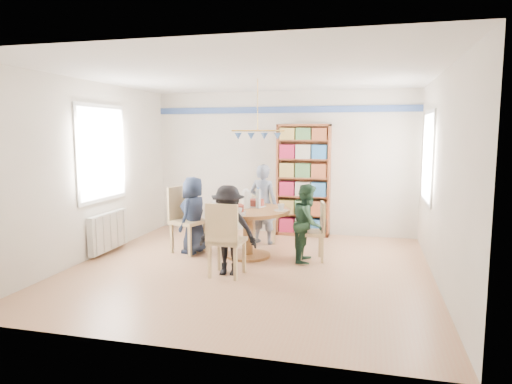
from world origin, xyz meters
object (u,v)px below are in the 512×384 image
(radiator, at_px, (109,231))
(chair_left, at_px, (184,216))
(person_far, at_px, (263,204))
(bookshelf, at_px, (303,181))
(person_near, at_px, (228,230))
(chair_right, at_px, (316,228))
(chair_far, at_px, (264,212))
(dining_table, at_px, (248,221))
(person_right, at_px, (308,223))
(chair_near, at_px, (225,237))
(person_left, at_px, (193,215))

(radiator, relative_size, chair_left, 0.94)
(person_far, xyz_separation_m, bookshelf, (0.58, 0.82, 0.33))
(radiator, relative_size, person_near, 0.82)
(chair_right, height_order, chair_far, chair_far)
(chair_left, height_order, chair_right, chair_left)
(chair_far, xyz_separation_m, person_far, (0.03, -0.17, 0.17))
(chair_far, distance_m, bookshelf, 1.01)
(chair_right, distance_m, person_near, 1.46)
(chair_right, bearing_deg, person_far, 140.10)
(dining_table, relative_size, chair_far, 1.36)
(radiator, distance_m, person_right, 3.19)
(chair_near, bearing_deg, radiator, 161.12)
(person_right, relative_size, bookshelf, 0.56)
(chair_right, bearing_deg, radiator, -173.44)
(chair_far, distance_m, person_far, 0.24)
(dining_table, bearing_deg, person_left, 178.41)
(chair_left, bearing_deg, dining_table, -2.34)
(dining_table, height_order, person_right, person_right)
(chair_right, xyz_separation_m, person_left, (-1.95, -0.03, 0.12))
(chair_near, relative_size, person_left, 0.82)
(chair_left, bearing_deg, person_left, -6.33)
(dining_table, distance_m, chair_left, 1.08)
(person_far, relative_size, person_near, 1.14)
(radiator, xyz_separation_m, bookshelf, (2.84, 2.04, 0.67))
(dining_table, bearing_deg, radiator, -171.85)
(chair_left, relative_size, chair_near, 1.05)
(radiator, bearing_deg, person_left, 14.64)
(chair_right, distance_m, person_right, 0.17)
(chair_left, height_order, person_left, person_left)
(chair_left, bearing_deg, radiator, -162.47)
(chair_far, height_order, bookshelf, bookshelf)
(radiator, bearing_deg, person_right, 5.06)
(dining_table, bearing_deg, chair_far, 89.81)
(person_right, bearing_deg, dining_table, 87.28)
(chair_far, bearing_deg, dining_table, -90.19)
(chair_near, distance_m, person_left, 1.41)
(chair_left, height_order, bookshelf, bookshelf)
(chair_near, distance_m, person_right, 1.41)
(chair_left, xyz_separation_m, person_right, (2.01, -0.08, 0.00))
(radiator, distance_m, dining_table, 2.27)
(chair_left, xyz_separation_m, person_left, (0.17, -0.02, 0.03))
(person_left, height_order, person_right, person_left)
(chair_left, relative_size, person_right, 0.91)
(person_right, bearing_deg, person_left, 87.70)
(dining_table, relative_size, bookshelf, 0.63)
(person_far, bearing_deg, person_left, 56.38)
(radiator, bearing_deg, chair_far, 31.93)
(chair_left, distance_m, person_far, 1.41)
(radiator, bearing_deg, person_near, -15.47)
(person_near, relative_size, bookshelf, 0.59)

